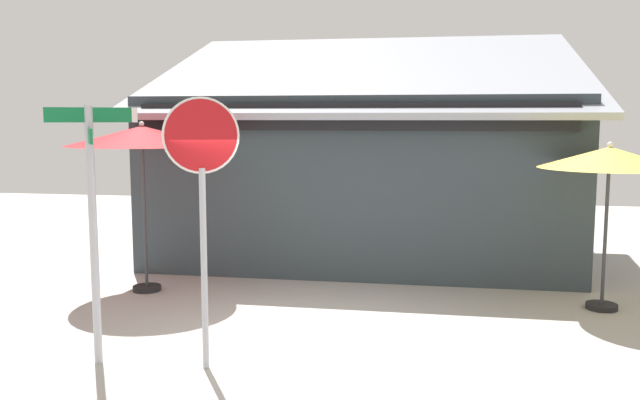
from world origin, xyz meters
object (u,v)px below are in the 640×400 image
at_px(patio_umbrella_crimson_left, 142,137).
at_px(stop_sign, 202,180).
at_px(street_sign_post, 93,206).
at_px(patio_umbrella_mustard_center, 609,160).

bearing_deg(patio_umbrella_crimson_left, stop_sign, -55.50).
height_order(stop_sign, patio_umbrella_crimson_left, stop_sign).
height_order(street_sign_post, patio_umbrella_mustard_center, street_sign_post).
distance_m(stop_sign, patio_umbrella_mustard_center, 5.76).
xyz_separation_m(stop_sign, patio_umbrella_mustard_center, (4.82, 3.15, 0.07)).
height_order(patio_umbrella_crimson_left, patio_umbrella_mustard_center, patio_umbrella_crimson_left).
bearing_deg(stop_sign, patio_umbrella_mustard_center, 33.18).
distance_m(street_sign_post, stop_sign, 1.27).
xyz_separation_m(stop_sign, patio_umbrella_crimson_left, (-2.05, 2.99, 0.35)).
bearing_deg(patio_umbrella_mustard_center, patio_umbrella_crimson_left, -178.61).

